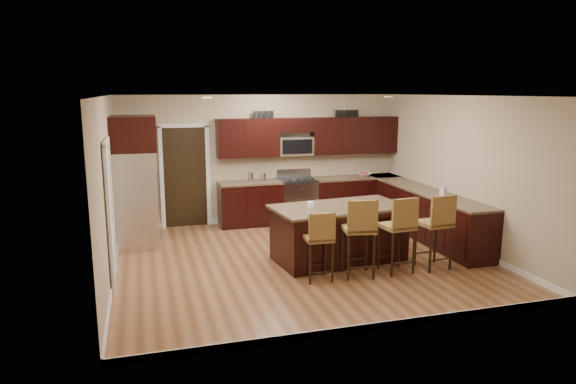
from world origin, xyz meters
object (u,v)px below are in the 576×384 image
object	(u,v)px
range	(297,200)
island	(339,235)
stool_mid	(360,229)
stool_left	(320,238)
refrigerator	(135,180)
stool_right	(400,226)
stool_extra	(437,223)

from	to	relation	value
range	island	distance (m)	2.65
stool_mid	range	bearing A→B (deg)	96.89
range	stool_left	xyz separation A→B (m)	(-0.73, -3.49, 0.19)
stool_mid	refrigerator	distance (m)	4.15
stool_left	refrigerator	world-z (taller)	refrigerator
stool_right	stool_extra	bearing A→B (deg)	-5.81
range	stool_extra	size ratio (longest dim) A/B	0.92
range	refrigerator	xyz separation A→B (m)	(-3.30, -0.90, 0.74)
range	stool_left	bearing A→B (deg)	-101.76
stool_mid	refrigerator	world-z (taller)	refrigerator
range	stool_right	size ratio (longest dim) A/B	0.92
refrigerator	stool_left	bearing A→B (deg)	-45.13
range	island	size ratio (longest dim) A/B	0.48
range	stool_mid	size ratio (longest dim) A/B	0.91
stool_extra	island	bearing A→B (deg)	141.00
stool_right	stool_extra	xyz separation A→B (m)	(0.65, 0.00, 0.00)
stool_left	stool_mid	bearing A→B (deg)	1.76
stool_right	refrigerator	bearing A→B (deg)	140.33
stool_mid	stool_left	bearing A→B (deg)	-172.33
stool_mid	stool_right	distance (m)	0.66
stool_left	stool_mid	size ratio (longest dim) A/B	0.87
island	refrigerator	bearing A→B (deg)	144.78
stool_right	refrigerator	size ratio (longest dim) A/B	0.51
stool_right	stool_left	bearing A→B (deg)	173.82
island	stool_mid	bearing A→B (deg)	-97.36
range	stool_right	bearing A→B (deg)	-80.83
island	stool_left	world-z (taller)	stool_left
stool_left	refrigerator	size ratio (longest dim) A/B	0.45
stool_mid	stool_extra	distance (m)	1.31
range	stool_right	distance (m)	3.55
range	refrigerator	bearing A→B (deg)	-164.68
stool_left	stool_extra	size ratio (longest dim) A/B	0.88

